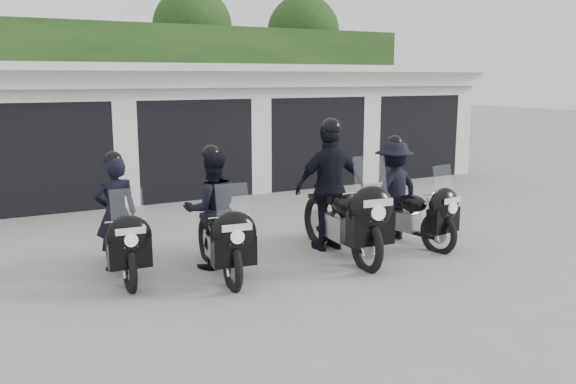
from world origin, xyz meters
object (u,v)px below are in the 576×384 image
police_bike_d (400,196)px  police_bike_c (336,195)px  police_bike_a (120,226)px  police_bike_b (216,218)px

police_bike_d → police_bike_c: bearing=173.1°
police_bike_a → police_bike_d: (4.47, -0.39, 0.08)m
police_bike_a → police_bike_c: (3.19, -0.45, 0.21)m
police_bike_c → police_bike_d: bearing=7.7°
police_bike_b → police_bike_c: police_bike_c is taller
police_bike_c → police_bike_d: size_ratio=1.19×
police_bike_a → police_bike_d: police_bike_d is taller
police_bike_b → police_bike_d: size_ratio=1.01×
police_bike_c → police_bike_b: bearing=-175.0°
police_bike_b → police_bike_d: (3.25, 0.05, 0.00)m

